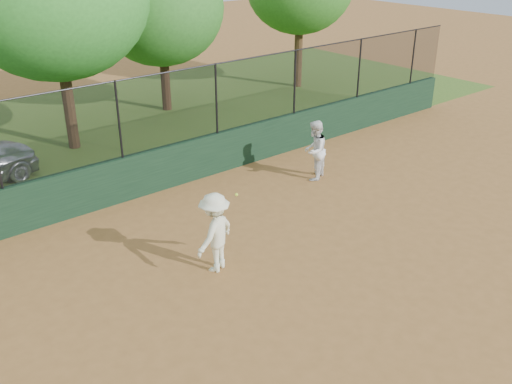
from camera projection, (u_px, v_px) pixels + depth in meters
ground at (296, 294)px, 11.21m from camera, size 80.00×80.00×0.00m
back_wall at (142, 174)px, 15.15m from camera, size 26.00×0.20×1.20m
grass_strip at (57, 137)px, 19.60m from camera, size 36.00×12.00×0.01m
player_second at (315, 150)px, 16.02m from camera, size 1.04×0.97×1.72m
player_main at (215, 233)px, 11.70m from camera, size 1.28×1.01×1.74m
fence_assembly at (136, 115)px, 14.44m from camera, size 26.00×0.06×2.00m
tree_3 at (161, 9)px, 20.96m from camera, size 4.84×4.40×5.93m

